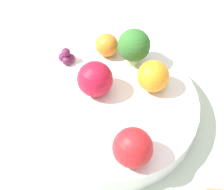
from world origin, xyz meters
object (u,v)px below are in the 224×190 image
(apple_red, at_px, (133,148))
(orange_back, at_px, (153,76))
(grape_cluster, at_px, (67,57))
(broccoli, at_px, (134,46))
(apple_green, at_px, (95,79))
(orange_front, at_px, (105,45))
(bowl, at_px, (112,107))

(apple_red, xyz_separation_m, orange_back, (-0.05, -0.12, -0.00))
(grape_cluster, bearing_deg, broccoli, 173.45)
(apple_red, relative_size, apple_green, 0.97)
(apple_red, bearing_deg, orange_front, -84.00)
(broccoli, distance_m, apple_red, 0.18)
(apple_green, bearing_deg, apple_red, 109.03)
(orange_back, bearing_deg, orange_front, -50.09)
(broccoli, height_order, apple_green, broccoli)
(bowl, xyz_separation_m, broccoli, (-0.04, -0.08, 0.06))
(orange_back, bearing_deg, bowl, 16.64)
(broccoli, relative_size, apple_green, 1.19)
(grape_cluster, bearing_deg, bowl, 127.69)
(orange_back, height_order, grape_cluster, orange_back)
(bowl, height_order, grape_cluster, grape_cluster)
(apple_green, relative_size, orange_back, 1.10)
(orange_front, xyz_separation_m, grape_cluster, (0.06, 0.01, -0.01))
(orange_back, bearing_deg, broccoli, -68.28)
(orange_front, relative_size, grape_cluster, 1.36)
(orange_front, bearing_deg, apple_green, 76.19)
(bowl, height_order, orange_front, orange_front)
(orange_back, bearing_deg, apple_green, 0.15)
(broccoli, distance_m, grape_cluster, 0.11)
(bowl, relative_size, apple_red, 5.05)
(broccoli, relative_size, orange_front, 1.64)
(bowl, distance_m, orange_front, 0.11)
(apple_red, height_order, orange_front, apple_red)
(bowl, distance_m, orange_back, 0.08)
(bowl, bearing_deg, broccoli, -118.83)
(bowl, bearing_deg, orange_back, -163.36)
(bowl, distance_m, grape_cluster, 0.12)
(apple_red, bearing_deg, apple_green, -70.97)
(orange_front, bearing_deg, orange_back, 129.91)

